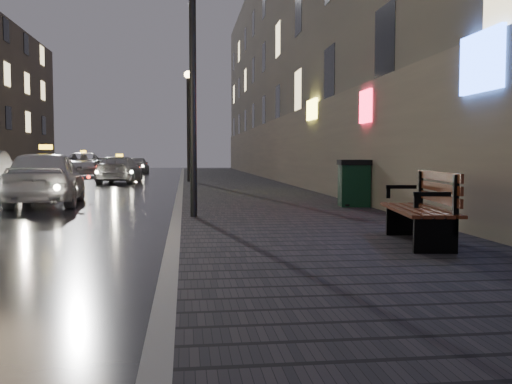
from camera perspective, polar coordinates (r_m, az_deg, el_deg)
ground at (r=6.06m, az=-23.37°, el=-9.99°), size 120.00×120.00×0.00m
sidewalk at (r=26.77m, az=-2.34°, el=0.84°), size 4.60×58.00×0.15m
curb at (r=26.68m, az=-7.49°, el=0.80°), size 0.20×58.00×0.15m
building_near at (r=31.54m, az=2.96°, el=12.98°), size 1.80×50.00×13.00m
lamp_near at (r=11.83m, az=-6.35°, el=13.83°), size 0.36×0.36×5.28m
lamp_far at (r=27.73m, az=-6.80°, el=7.98°), size 0.36×0.36×5.28m
bench at (r=8.42m, az=16.47°, el=-1.48°), size 0.97×2.09×1.03m
trash_bin at (r=14.21m, az=9.76°, el=0.93°), size 0.83×0.83×1.14m
taxi_near at (r=17.16m, az=-20.22°, el=1.39°), size 2.25×4.74×1.56m
taxi_mid at (r=29.98m, az=-13.48°, el=2.18°), size 2.23×4.75×1.34m
taxi_far at (r=39.72m, az=-16.87°, el=2.66°), size 3.31×6.02×1.60m
car_far at (r=45.44m, az=-11.74°, el=2.66°), size 1.62×3.86×1.30m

